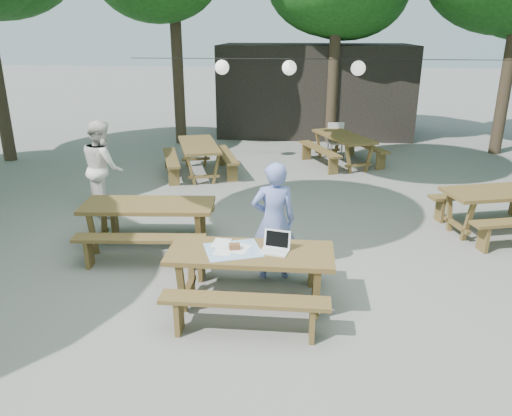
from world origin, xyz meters
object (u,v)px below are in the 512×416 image
Objects in this scene: second_person at (103,168)px; plastic_chair at (337,148)px; main_picnic_table at (251,278)px; picnic_table_nw at (150,225)px; woman at (274,221)px.

plastic_chair is (4.54, 4.75, -0.62)m from second_person.
main_picnic_table and picnic_table_nw have the same top height.
plastic_chair is at bearing 58.28° from picnic_table_nw.
second_person reaches higher than plastic_chair.
main_picnic_table is 0.97× the size of picnic_table_nw.
plastic_chair is (3.25, 6.27, -0.13)m from picnic_table_nw.
second_person is at bearing 134.56° from main_picnic_table.
second_person is at bearing -46.67° from woman.
woman is at bearing -25.07° from picnic_table_nw.
second_person is 1.94× the size of plastic_chair.
woman is 7.15m from plastic_chair.
picnic_table_nw is 2.28× the size of plastic_chair.
main_picnic_table is 1.15× the size of second_person.
woman is (1.98, -0.75, 0.44)m from picnic_table_nw.
picnic_table_nw is 1.24× the size of woman.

